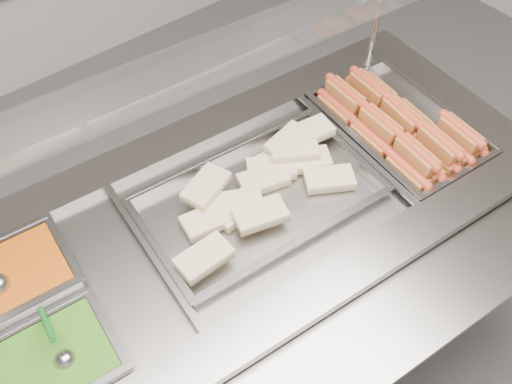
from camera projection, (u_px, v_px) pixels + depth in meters
steam_counter at (244, 282)px, 2.08m from camera, size 1.99×1.02×0.92m
tray_rail at (352, 347)px, 1.48m from camera, size 1.86×0.54×0.05m
sneeze_guard at (195, 66)px, 1.55m from camera, size 1.71×0.45×0.45m
pan_hotdogs at (397, 131)px, 1.98m from camera, size 0.40×0.59×0.10m
pan_wraps at (259, 201)px, 1.76m from camera, size 0.73×0.47×0.07m
pan_beans at (16, 282)px, 1.60m from camera, size 0.33×0.27×0.10m
pan_peas at (55, 367)px, 1.44m from camera, size 0.33×0.27×0.10m
hotdogs_in_buns at (398, 126)px, 1.92m from camera, size 0.32×0.55×0.12m
tortilla_wraps at (266, 181)px, 1.77m from camera, size 0.71×0.34×0.07m
serving_spoon at (62, 354)px, 1.41m from camera, size 0.06×0.19×0.13m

